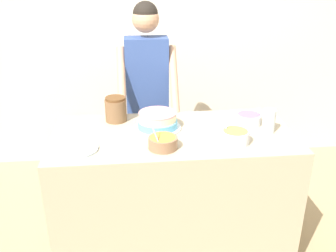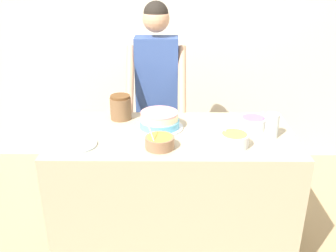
{
  "view_description": "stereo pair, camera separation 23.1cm",
  "coord_description": "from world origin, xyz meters",
  "px_view_note": "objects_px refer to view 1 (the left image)",
  "views": [
    {
      "loc": [
        -0.25,
        -1.78,
        1.91
      ],
      "look_at": [
        -0.04,
        0.33,
        0.98
      ],
      "focal_mm": 40.0,
      "sensor_mm": 36.0,
      "label": 1
    },
    {
      "loc": [
        -0.02,
        -1.79,
        1.91
      ],
      "look_at": [
        -0.04,
        0.33,
        0.98
      ],
      "focal_mm": 40.0,
      "sensor_mm": 36.0,
      "label": 2
    }
  ],
  "objects_px": {
    "frosting_bowl_purple": "(249,118)",
    "drinking_glass": "(269,121)",
    "cake": "(157,121)",
    "person_baker": "(147,85)",
    "stoneware_jar": "(116,109)",
    "ceramic_plate": "(78,149)",
    "frosting_bowl_olive": "(235,136)",
    "frosting_bowl_orange": "(163,142)"
  },
  "relations": [
    {
      "from": "cake",
      "to": "frosting_bowl_orange",
      "type": "relative_size",
      "value": 1.66
    },
    {
      "from": "frosting_bowl_orange",
      "to": "frosting_bowl_purple",
      "type": "distance_m",
      "value": 0.67
    },
    {
      "from": "person_baker",
      "to": "frosting_bowl_purple",
      "type": "relative_size",
      "value": 9.71
    },
    {
      "from": "frosting_bowl_orange",
      "to": "stoneware_jar",
      "type": "distance_m",
      "value": 0.53
    },
    {
      "from": "drinking_glass",
      "to": "stoneware_jar",
      "type": "bearing_deg",
      "value": 163.55
    },
    {
      "from": "person_baker",
      "to": "stoneware_jar",
      "type": "height_order",
      "value": "person_baker"
    },
    {
      "from": "person_baker",
      "to": "drinking_glass",
      "type": "bearing_deg",
      "value": -43.59
    },
    {
      "from": "drinking_glass",
      "to": "ceramic_plate",
      "type": "bearing_deg",
      "value": -173.53
    },
    {
      "from": "frosting_bowl_orange",
      "to": "ceramic_plate",
      "type": "relative_size",
      "value": 0.79
    },
    {
      "from": "frosting_bowl_purple",
      "to": "stoneware_jar",
      "type": "xyz_separation_m",
      "value": [
        -0.88,
        0.14,
        0.05
      ]
    },
    {
      "from": "person_baker",
      "to": "frosting_bowl_purple",
      "type": "xyz_separation_m",
      "value": [
        0.65,
        -0.56,
        -0.08
      ]
    },
    {
      "from": "person_baker",
      "to": "cake",
      "type": "xyz_separation_m",
      "value": [
        0.04,
        -0.57,
        -0.07
      ]
    },
    {
      "from": "frosting_bowl_purple",
      "to": "drinking_glass",
      "type": "relative_size",
      "value": 1.12
    },
    {
      "from": "drinking_glass",
      "to": "ceramic_plate",
      "type": "relative_size",
      "value": 0.65
    },
    {
      "from": "cake",
      "to": "drinking_glass",
      "type": "xyz_separation_m",
      "value": [
        0.7,
        -0.13,
        0.02
      ]
    },
    {
      "from": "drinking_glass",
      "to": "person_baker",
      "type": "bearing_deg",
      "value": 136.41
    },
    {
      "from": "person_baker",
      "to": "ceramic_plate",
      "type": "distance_m",
      "value": 0.95
    },
    {
      "from": "frosting_bowl_orange",
      "to": "ceramic_plate",
      "type": "bearing_deg",
      "value": 177.01
    },
    {
      "from": "drinking_glass",
      "to": "stoneware_jar",
      "type": "xyz_separation_m",
      "value": [
        -0.97,
        0.29,
        0.01
      ]
    },
    {
      "from": "frosting_bowl_purple",
      "to": "drinking_glass",
      "type": "height_order",
      "value": "drinking_glass"
    },
    {
      "from": "cake",
      "to": "person_baker",
      "type": "bearing_deg",
      "value": 93.68
    },
    {
      "from": "person_baker",
      "to": "drinking_glass",
      "type": "height_order",
      "value": "person_baker"
    },
    {
      "from": "ceramic_plate",
      "to": "frosting_bowl_purple",
      "type": "bearing_deg",
      "value": 14.16
    },
    {
      "from": "frosting_bowl_orange",
      "to": "stoneware_jar",
      "type": "xyz_separation_m",
      "value": [
        -0.28,
        0.45,
        0.04
      ]
    },
    {
      "from": "frosting_bowl_orange",
      "to": "frosting_bowl_olive",
      "type": "bearing_deg",
      "value": 3.55
    },
    {
      "from": "cake",
      "to": "frosting_bowl_olive",
      "type": "xyz_separation_m",
      "value": [
        0.45,
        -0.26,
        -0.01
      ]
    },
    {
      "from": "frosting_bowl_olive",
      "to": "ceramic_plate",
      "type": "distance_m",
      "value": 0.93
    },
    {
      "from": "frosting_bowl_orange",
      "to": "drinking_glass",
      "type": "distance_m",
      "value": 0.71
    },
    {
      "from": "frosting_bowl_purple",
      "to": "stoneware_jar",
      "type": "bearing_deg",
      "value": 170.77
    },
    {
      "from": "cake",
      "to": "frosting_bowl_purple",
      "type": "height_order",
      "value": "frosting_bowl_purple"
    },
    {
      "from": "frosting_bowl_orange",
      "to": "person_baker",
      "type": "bearing_deg",
      "value": 93.11
    },
    {
      "from": "stoneware_jar",
      "to": "frosting_bowl_olive",
      "type": "bearing_deg",
      "value": -30.27
    },
    {
      "from": "stoneware_jar",
      "to": "cake",
      "type": "bearing_deg",
      "value": -30.36
    },
    {
      "from": "frosting_bowl_olive",
      "to": "drinking_glass",
      "type": "relative_size",
      "value": 1.22
    },
    {
      "from": "drinking_glass",
      "to": "stoneware_jar",
      "type": "distance_m",
      "value": 1.01
    },
    {
      "from": "frosting_bowl_olive",
      "to": "ceramic_plate",
      "type": "bearing_deg",
      "value": -179.91
    },
    {
      "from": "cake",
      "to": "frosting_bowl_olive",
      "type": "distance_m",
      "value": 0.52
    },
    {
      "from": "frosting_bowl_orange",
      "to": "frosting_bowl_purple",
      "type": "relative_size",
      "value": 1.09
    },
    {
      "from": "cake",
      "to": "stoneware_jar",
      "type": "distance_m",
      "value": 0.32
    },
    {
      "from": "frosting_bowl_purple",
      "to": "cake",
      "type": "bearing_deg",
      "value": -178.6
    },
    {
      "from": "frosting_bowl_orange",
      "to": "drinking_glass",
      "type": "relative_size",
      "value": 1.22
    },
    {
      "from": "cake",
      "to": "frosting_bowl_purple",
      "type": "xyz_separation_m",
      "value": [
        0.61,
        0.02,
        -0.01
      ]
    }
  ]
}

